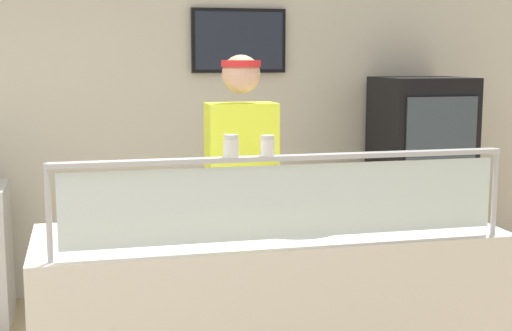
{
  "coord_description": "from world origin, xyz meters",
  "views": [
    {
      "loc": [
        0.22,
        -2.82,
        1.75
      ],
      "look_at": [
        1.02,
        0.42,
        1.25
      ],
      "focal_mm": 51.06,
      "sensor_mm": 36.0,
      "label": 1
    }
  ],
  "objects_px": {
    "pizza_tray": "(293,224)",
    "worker_figure": "(242,192)",
    "parmesan_shaker": "(231,147)",
    "pizza_server": "(288,221)",
    "pepper_flake_shaker": "(268,147)",
    "drink_fridge": "(420,183)"
  },
  "relations": [
    {
      "from": "pizza_tray",
      "to": "worker_figure",
      "type": "height_order",
      "value": "worker_figure"
    },
    {
      "from": "parmesan_shaker",
      "to": "pizza_server",
      "type": "bearing_deg",
      "value": 43.42
    },
    {
      "from": "pizza_server",
      "to": "pepper_flake_shaker",
      "type": "relative_size",
      "value": 3.26
    },
    {
      "from": "pizza_tray",
      "to": "pizza_server",
      "type": "height_order",
      "value": "pizza_server"
    },
    {
      "from": "parmesan_shaker",
      "to": "worker_figure",
      "type": "relative_size",
      "value": 0.05
    },
    {
      "from": "pizza_server",
      "to": "parmesan_shaker",
      "type": "distance_m",
      "value": 0.61
    },
    {
      "from": "pepper_flake_shaker",
      "to": "worker_figure",
      "type": "height_order",
      "value": "worker_figure"
    },
    {
      "from": "parmesan_shaker",
      "to": "pepper_flake_shaker",
      "type": "height_order",
      "value": "parmesan_shaker"
    },
    {
      "from": "pizza_tray",
      "to": "pizza_server",
      "type": "xyz_separation_m",
      "value": [
        -0.03,
        -0.02,
        0.02
      ]
    },
    {
      "from": "drink_fridge",
      "to": "pizza_tray",
      "type": "bearing_deg",
      "value": -131.01
    },
    {
      "from": "pepper_flake_shaker",
      "to": "worker_figure",
      "type": "xyz_separation_m",
      "value": [
        0.11,
        0.98,
        -0.37
      ]
    },
    {
      "from": "pizza_tray",
      "to": "worker_figure",
      "type": "bearing_deg",
      "value": 98.84
    },
    {
      "from": "pizza_tray",
      "to": "pizza_server",
      "type": "bearing_deg",
      "value": -148.75
    },
    {
      "from": "pizza_tray",
      "to": "pizza_server",
      "type": "relative_size",
      "value": 1.65
    },
    {
      "from": "parmesan_shaker",
      "to": "pepper_flake_shaker",
      "type": "distance_m",
      "value": 0.15
    },
    {
      "from": "worker_figure",
      "to": "drink_fridge",
      "type": "distance_m",
      "value": 1.98
    },
    {
      "from": "pizza_server",
      "to": "drink_fridge",
      "type": "distance_m",
      "value": 2.37
    },
    {
      "from": "pizza_tray",
      "to": "drink_fridge",
      "type": "height_order",
      "value": "drink_fridge"
    },
    {
      "from": "worker_figure",
      "to": "drink_fridge",
      "type": "bearing_deg",
      "value": 34.28
    },
    {
      "from": "pepper_flake_shaker",
      "to": "worker_figure",
      "type": "relative_size",
      "value": 0.05
    },
    {
      "from": "parmesan_shaker",
      "to": "drink_fridge",
      "type": "xyz_separation_m",
      "value": [
        1.9,
        2.09,
        -0.58
      ]
    },
    {
      "from": "pizza_tray",
      "to": "parmesan_shaker",
      "type": "height_order",
      "value": "parmesan_shaker"
    }
  ]
}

